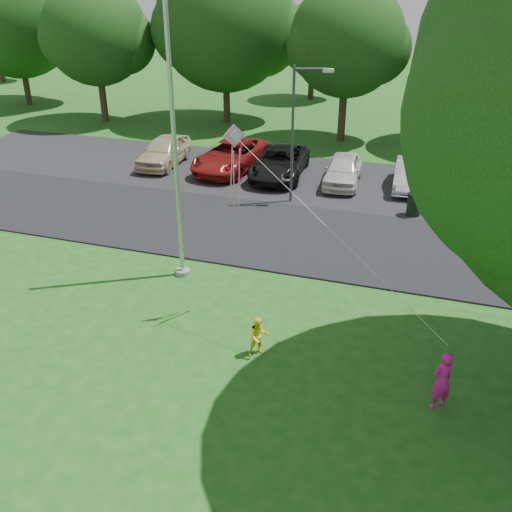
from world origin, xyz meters
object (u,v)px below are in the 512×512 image
(trash_can, at_px, (414,205))
(kite, at_px, (239,156))
(street_lamp, at_px, (298,123))
(child_yellow, at_px, (259,336))
(flagpole, at_px, (175,151))
(woman, at_px, (442,380))

(trash_can, distance_m, kite, 10.84)
(street_lamp, distance_m, kite, 9.19)
(child_yellow, bearing_deg, flagpole, 102.97)
(woman, bearing_deg, kite, -63.21)
(flagpole, distance_m, trash_can, 10.76)
(street_lamp, xyz_separation_m, woman, (6.36, -11.48, -2.67))
(kite, bearing_deg, street_lamp, 56.41)
(trash_can, relative_size, kite, 0.16)
(street_lamp, bearing_deg, woman, -79.70)
(trash_can, bearing_deg, woman, -82.94)
(flagpole, bearing_deg, trash_can, 47.32)
(trash_can, relative_size, child_yellow, 0.86)
(flagpole, distance_m, kite, 3.12)
(street_lamp, relative_size, child_yellow, 5.09)
(flagpole, distance_m, child_yellow, 6.21)
(trash_can, height_order, child_yellow, child_yellow)
(woman, height_order, child_yellow, woman)
(kite, bearing_deg, child_yellow, -96.21)
(street_lamp, height_order, child_yellow, street_lamp)
(woman, bearing_deg, flagpole, -66.02)
(trash_can, xyz_separation_m, woman, (1.42, -11.44, 0.27))
(flagpole, bearing_deg, street_lamp, 75.65)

